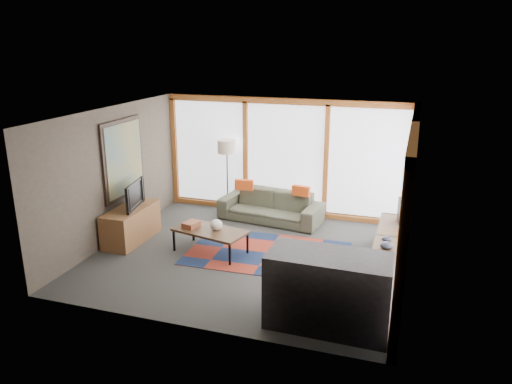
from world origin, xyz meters
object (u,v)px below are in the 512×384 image
(bookshelf, at_px, (388,252))
(tv_console, at_px, (131,224))
(floor_lamp, at_px, (227,176))
(coffee_table, at_px, (210,241))
(bar_counter, at_px, (329,291))
(sofa, at_px, (271,206))
(television, at_px, (131,195))

(bookshelf, relative_size, tv_console, 1.78)
(floor_lamp, bearing_deg, bookshelf, -27.65)
(coffee_table, bearing_deg, bar_counter, -35.28)
(sofa, relative_size, coffee_table, 1.66)
(bookshelf, bearing_deg, tv_console, -176.66)
(floor_lamp, distance_m, bookshelf, 4.21)
(tv_console, distance_m, television, 0.59)
(bar_counter, bearing_deg, bookshelf, 74.17)
(sofa, distance_m, coffee_table, 2.05)
(floor_lamp, relative_size, coffee_table, 1.25)
(floor_lamp, height_order, coffee_table, floor_lamp)
(bookshelf, height_order, television, television)
(sofa, bearing_deg, tv_console, -132.46)
(bar_counter, bearing_deg, coffee_table, 145.87)
(sofa, distance_m, tv_console, 2.97)
(television, bearing_deg, sofa, -61.17)
(bookshelf, xyz_separation_m, tv_console, (-4.85, -0.28, 0.04))
(bookshelf, relative_size, bar_counter, 1.43)
(bookshelf, height_order, tv_console, tv_console)
(sofa, height_order, bookshelf, sofa)
(coffee_table, relative_size, bar_counter, 0.80)
(coffee_table, height_order, bookshelf, bookshelf)
(coffee_table, bearing_deg, sofa, 73.76)
(bookshelf, bearing_deg, television, -177.14)
(sofa, bearing_deg, coffee_table, -99.07)
(floor_lamp, relative_size, bar_counter, 1.00)
(bookshelf, distance_m, bar_counter, 2.21)
(sofa, relative_size, tv_console, 1.65)
(bookshelf, xyz_separation_m, bar_counter, (-0.64, -2.10, 0.23))
(floor_lamp, relative_size, bookshelf, 0.70)
(bar_counter, bearing_deg, floor_lamp, 128.23)
(television, bearing_deg, floor_lamp, -38.71)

